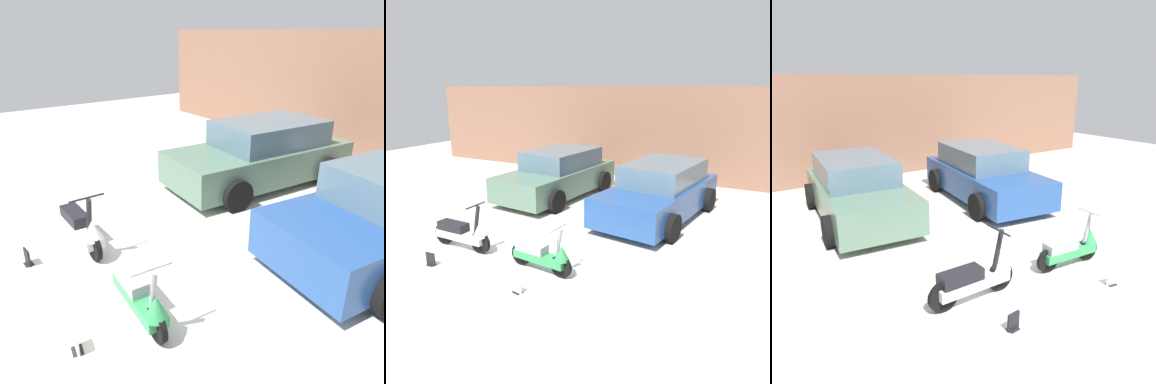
{
  "view_description": "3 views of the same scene",
  "coord_description": "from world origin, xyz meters",
  "views": [
    {
      "loc": [
        3.82,
        -1.36,
        3.26
      ],
      "look_at": [
        -0.77,
        2.07,
        0.78
      ],
      "focal_mm": 35.0,
      "sensor_mm": 36.0,
      "label": 1
    },
    {
      "loc": [
        4.06,
        -4.95,
        3.32
      ],
      "look_at": [
        0.13,
        2.51,
        0.92
      ],
      "focal_mm": 35.0,
      "sensor_mm": 36.0,
      "label": 2
    },
    {
      "loc": [
        -4.37,
        -3.62,
        3.2
      ],
      "look_at": [
        -0.27,
        2.46,
        0.95
      ],
      "focal_mm": 35.0,
      "sensor_mm": 36.0,
      "label": 3
    }
  ],
  "objects": [
    {
      "name": "placard_near_right_scooter",
      "position": [
        0.58,
        -0.52,
        0.11
      ],
      "size": [
        0.2,
        0.15,
        0.26
      ],
      "rotation": [
        0.0,
        0.0,
        -0.17
      ],
      "color": "black",
      "rests_on": "ground_plane"
    },
    {
      "name": "placard_near_left_scooter",
      "position": [
        -1.48,
        -0.49,
        0.11
      ],
      "size": [
        0.2,
        0.13,
        0.26
      ],
      "rotation": [
        0.0,
        0.0,
        0.07
      ],
      "color": "black",
      "rests_on": "ground_plane"
    },
    {
      "name": "car_rear_left",
      "position": [
        -1.74,
        4.75,
        0.68
      ],
      "size": [
        2.34,
        4.36,
        1.43
      ],
      "rotation": [
        0.0,
        0.0,
        -1.66
      ],
      "color": "#51705B",
      "rests_on": "ground_plane"
    },
    {
      "name": "scooter_front_left",
      "position": [
        -1.46,
        0.38,
        0.37
      ],
      "size": [
        1.49,
        0.53,
        1.04
      ],
      "rotation": [
        0.0,
        0.0,
        -0.01
      ],
      "color": "black",
      "rests_on": "ground_plane"
    },
    {
      "name": "scooter_front_right",
      "position": [
        0.56,
        0.31,
        0.34
      ],
      "size": [
        1.36,
        0.49,
        0.95
      ],
      "rotation": [
        0.0,
        0.0,
        -0.09
      ],
      "color": "black",
      "rests_on": "ground_plane"
    },
    {
      "name": "wall_back",
      "position": [
        0.0,
        8.2,
        1.65
      ],
      "size": [
        19.6,
        0.12,
        3.3
      ],
      "primitive_type": "cube",
      "color": "#845B47",
      "rests_on": "ground_plane"
    },
    {
      "name": "ground_plane",
      "position": [
        0.0,
        0.0,
        0.0
      ],
      "size": [
        28.0,
        28.0,
        0.0
      ],
      "primitive_type": "plane",
      "color": "silver"
    },
    {
      "name": "car_rear_center",
      "position": [
        1.59,
        4.27,
        0.68
      ],
      "size": [
        2.46,
        4.41,
        1.43
      ],
      "rotation": [
        0.0,
        0.0,
        -1.71
      ],
      "color": "navy",
      "rests_on": "ground_plane"
    }
  ]
}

